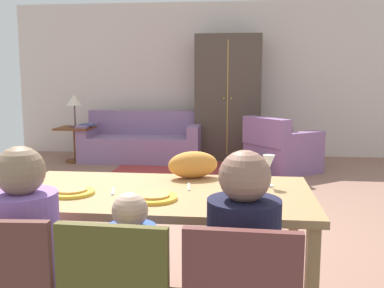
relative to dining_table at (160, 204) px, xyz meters
The scene contains 21 objects.
ground_plane 2.36m from the dining_table, 87.94° to the left, with size 7.50×6.74×0.02m, color #8D6352.
back_wall 5.71m from the dining_table, 89.18° to the left, with size 7.50×0.10×2.70m, color beige.
dining_table is the anchor object (origin of this frame).
plate_near_man 0.49m from the dining_table, 165.62° to the right, with size 0.25×0.25×0.02m, color yellow.
pizza_near_man 0.49m from the dining_table, 165.62° to the right, with size 0.17×0.17×0.01m, color #E5A24D.
plate_near_child 0.20m from the dining_table, 90.00° to the right, with size 0.25×0.25×0.02m, color yellow.
pizza_near_child 0.21m from the dining_table, 90.00° to the right, with size 0.17×0.17×0.01m, color #E4A04B.
wine_glass 0.67m from the dining_table, 16.38° to the left, with size 0.07×0.07×0.19m.
fork 0.27m from the dining_table, 168.92° to the right, with size 0.02×0.15×0.01m, color silver.
knife 0.20m from the dining_table, 33.14° to the left, with size 0.01×0.17×0.01m, color silver.
person_man 0.81m from the dining_table, 126.49° to the right, with size 0.30×0.41×1.11m.
cat 0.41m from the dining_table, 66.86° to the left, with size 0.32×0.16×0.17m, color orange.
area_rug 4.13m from the dining_table, 92.23° to the left, with size 2.60×1.80×0.01m, color #A03232.
couch 5.09m from the dining_table, 103.83° to the left, with size 1.98×0.86×0.82m.
armchair 4.37m from the dining_table, 76.33° to the left, with size 1.20×1.20×0.82m.
armoire 5.30m from the dining_table, 87.69° to the left, with size 1.10×0.59×2.10m.
side_table 5.20m from the dining_table, 116.01° to the left, with size 0.56×0.56×0.58m.
table_lamp 5.21m from the dining_table, 116.01° to the left, with size 0.26×0.26×0.54m.
book_lower 5.16m from the dining_table, 114.41° to the left, with size 0.22×0.16×0.03m, color maroon.
book_upper 5.11m from the dining_table, 113.97° to the left, with size 0.22×0.16×0.03m, color #364B79.
handbag 3.85m from the dining_table, 82.10° to the left, with size 0.32×0.16×0.26m, color black.
Camera 1 is at (0.37, -3.90, 1.39)m, focal length 41.91 mm.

